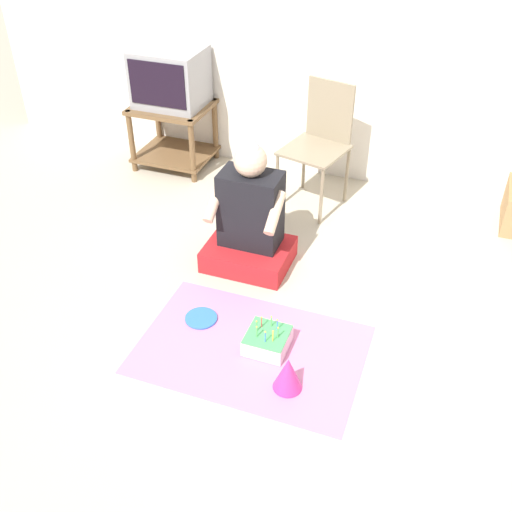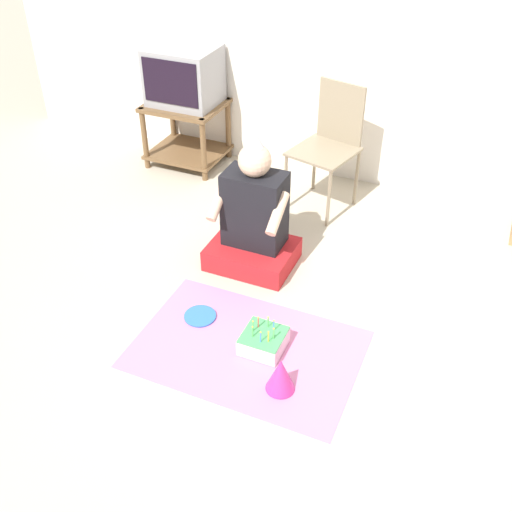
{
  "view_description": "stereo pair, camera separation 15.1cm",
  "coord_description": "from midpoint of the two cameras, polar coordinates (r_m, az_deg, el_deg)",
  "views": [
    {
      "loc": [
        0.62,
        -2.09,
        2.31
      ],
      "look_at": [
        -0.31,
        0.42,
        0.35
      ],
      "focal_mm": 42.0,
      "sensor_mm": 36.0,
      "label": 1
    },
    {
      "loc": [
        0.76,
        -2.03,
        2.31
      ],
      "look_at": [
        -0.31,
        0.42,
        0.35
      ],
      "focal_mm": 42.0,
      "sensor_mm": 36.0,
      "label": 2
    }
  ],
  "objects": [
    {
      "name": "tv_stand",
      "position": [
        4.94,
        -5.73,
        12.05
      ],
      "size": [
        0.59,
        0.5,
        0.51
      ],
      "color": "brown",
      "rests_on": "ground_plane"
    },
    {
      "name": "party_hat_blue",
      "position": [
        3.0,
        3.82,
        -11.23
      ],
      "size": [
        0.15,
        0.15,
        0.19
      ],
      "color": "#CC338C",
      "rests_on": "party_cloth"
    },
    {
      "name": "ground_plane",
      "position": [
        3.17,
        3.46,
        -10.65
      ],
      "size": [
        16.0,
        16.0,
        0.0
      ],
      "primitive_type": "plane",
      "color": "#BCB29E"
    },
    {
      "name": "tv",
      "position": [
        4.79,
        -5.95,
        16.7
      ],
      "size": [
        0.51,
        0.42,
        0.43
      ],
      "color": "#99999E",
      "rests_on": "tv_stand"
    },
    {
      "name": "birthday_cake",
      "position": [
        3.23,
        2.07,
        -8.1
      ],
      "size": [
        0.22,
        0.22,
        0.17
      ],
      "color": "silver",
      "rests_on": "party_cloth"
    },
    {
      "name": "wall_back",
      "position": [
        4.39,
        14.78,
        21.48
      ],
      "size": [
        6.4,
        0.06,
        2.55
      ],
      "color": "white",
      "rests_on": "ground_plane"
    },
    {
      "name": "party_cloth",
      "position": [
        3.26,
        0.47,
        -8.85
      ],
      "size": [
        1.2,
        0.81,
        0.01
      ],
      "color": "pink",
      "rests_on": "ground_plane"
    },
    {
      "name": "folding_chair",
      "position": [
        4.29,
        8.13,
        10.96
      ],
      "size": [
        0.49,
        0.5,
        0.88
      ],
      "color": "gray",
      "rests_on": "ground_plane"
    },
    {
      "name": "person_seated",
      "position": [
        3.69,
        0.94,
        3.34
      ],
      "size": [
        0.53,
        0.41,
        0.89
      ],
      "color": "red",
      "rests_on": "ground_plane"
    },
    {
      "name": "paper_plate",
      "position": [
        3.45,
        -4.1,
        -5.74
      ],
      "size": [
        0.18,
        0.18,
        0.01
      ],
      "color": "blue",
      "rests_on": "party_cloth"
    }
  ]
}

